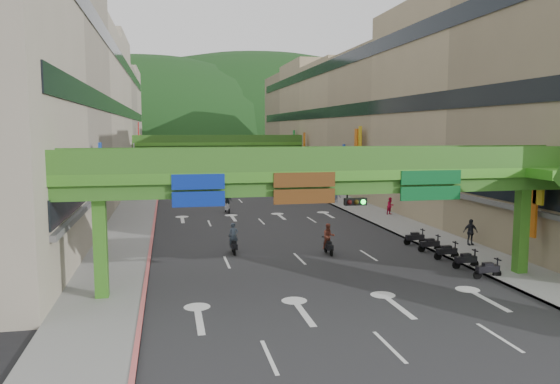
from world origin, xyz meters
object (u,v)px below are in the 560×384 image
at_px(car_silver, 182,176).
at_px(pedestrian_red, 390,207).
at_px(scooter_rider_mid, 329,239).
at_px(scooter_rider_near, 233,239).
at_px(car_yellow, 244,177).
at_px(overpass_near, 350,186).

bearing_deg(car_silver, pedestrian_red, -66.61).
bearing_deg(scooter_rider_mid, car_silver, 98.44).
bearing_deg(scooter_rider_near, pedestrian_red, 37.71).
relative_size(scooter_rider_near, car_yellow, 0.51).
bearing_deg(car_yellow, scooter_rider_mid, -82.30).
height_order(overpass_near, scooter_rider_mid, overpass_near).
bearing_deg(overpass_near, car_yellow, 87.36).
bearing_deg(overpass_near, scooter_rider_mid, 81.01).
xyz_separation_m(scooter_rider_near, pedestrian_red, (16.02, 12.38, -0.13)).
xyz_separation_m(scooter_rider_near, car_silver, (-1.93, 51.58, -0.21)).
bearing_deg(car_silver, scooter_rider_near, -89.07).
xyz_separation_m(scooter_rider_mid, car_silver, (-7.87, 53.02, -0.32)).
bearing_deg(car_yellow, pedestrian_red, -67.09).
distance_m(scooter_rider_near, pedestrian_red, 20.25).
relative_size(car_silver, pedestrian_red, 2.73).
xyz_separation_m(overpass_near, pedestrian_red, (11.27, 21.30, -4.41)).
relative_size(car_silver, car_yellow, 1.10).
height_order(scooter_rider_near, car_silver, scooter_rider_near).
distance_m(car_silver, car_yellow, 9.90).
distance_m(overpass_near, car_silver, 61.03).
xyz_separation_m(scooter_rider_near, car_yellow, (7.39, 48.23, -0.26)).
xyz_separation_m(scooter_rider_near, scooter_rider_mid, (5.93, -1.44, 0.10)).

